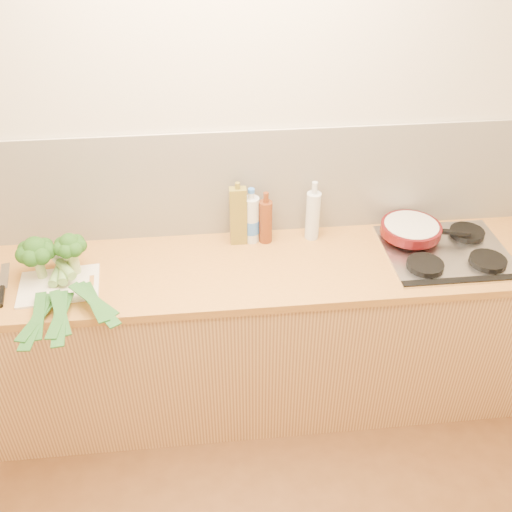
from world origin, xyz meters
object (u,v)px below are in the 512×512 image
(chopping_board, at_px, (59,286))
(skillet, at_px, (412,229))
(gas_hob, at_px, (447,251))
(chefs_knife, at_px, (2,291))

(chopping_board, bearing_deg, skillet, 1.45)
(skillet, bearing_deg, chopping_board, -158.82)
(chopping_board, height_order, skillet, skillet)
(gas_hob, xyz_separation_m, chefs_knife, (-2.04, -0.09, -0.01))
(chopping_board, relative_size, skillet, 0.81)
(gas_hob, distance_m, chopping_board, 1.80)
(gas_hob, height_order, chopping_board, gas_hob)
(gas_hob, xyz_separation_m, skillet, (-0.14, 0.13, 0.05))
(chopping_board, xyz_separation_m, skillet, (1.66, 0.20, 0.06))
(chopping_board, distance_m, chefs_knife, 0.24)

